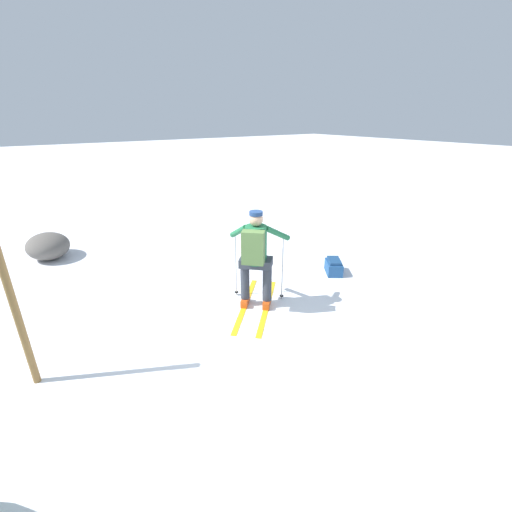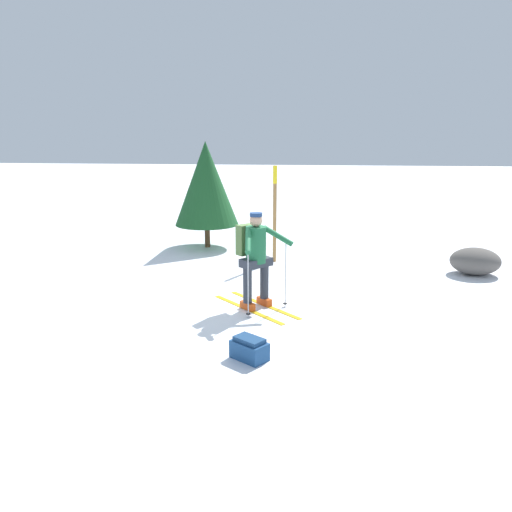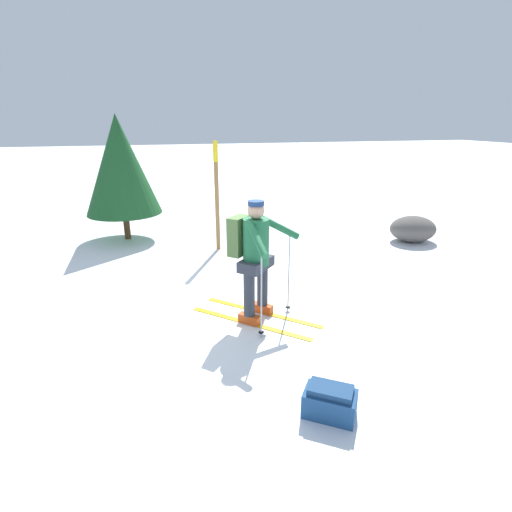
{
  "view_description": "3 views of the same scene",
  "coord_description": "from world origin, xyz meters",
  "px_view_note": "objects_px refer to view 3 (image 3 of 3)",
  "views": [
    {
      "loc": [
        3.72,
        -2.28,
        3.01
      ],
      "look_at": [
        -0.42,
        0.62,
        0.91
      ],
      "focal_mm": 24.0,
      "sensor_mm": 36.0,
      "label": 1
    },
    {
      "loc": [
        -1.36,
        8.72,
        2.91
      ],
      "look_at": [
        -0.42,
        0.62,
        0.91
      ],
      "focal_mm": 35.0,
      "sensor_mm": 36.0,
      "label": 2
    },
    {
      "loc": [
        0.91,
        5.41,
        2.62
      ],
      "look_at": [
        -0.42,
        0.62,
        0.91
      ],
      "focal_mm": 28.0,
      "sensor_mm": 36.0,
      "label": 3
    }
  ],
  "objects_px": {
    "trail_marker": "(217,189)",
    "rock_boulder": "(413,229)",
    "pine_tree": "(120,165)",
    "dropped_backpack": "(330,402)",
    "skier": "(254,253)"
  },
  "relations": [
    {
      "from": "dropped_backpack",
      "to": "trail_marker",
      "type": "bearing_deg",
      "value": -89.07
    },
    {
      "from": "skier",
      "to": "dropped_backpack",
      "type": "relative_size",
      "value": 2.95
    },
    {
      "from": "trail_marker",
      "to": "dropped_backpack",
      "type": "bearing_deg",
      "value": 90.93
    },
    {
      "from": "dropped_backpack",
      "to": "rock_boulder",
      "type": "relative_size",
      "value": 0.54
    },
    {
      "from": "dropped_backpack",
      "to": "trail_marker",
      "type": "distance_m",
      "value": 5.37
    },
    {
      "from": "dropped_backpack",
      "to": "pine_tree",
      "type": "xyz_separation_m",
      "value": [
        1.96,
        -6.58,
        1.53
      ]
    },
    {
      "from": "skier",
      "to": "rock_boulder",
      "type": "relative_size",
      "value": 1.59
    },
    {
      "from": "dropped_backpack",
      "to": "pine_tree",
      "type": "relative_size",
      "value": 0.2
    },
    {
      "from": "rock_boulder",
      "to": "trail_marker",
      "type": "bearing_deg",
      "value": -7.76
    },
    {
      "from": "rock_boulder",
      "to": "pine_tree",
      "type": "height_order",
      "value": "pine_tree"
    },
    {
      "from": "skier",
      "to": "rock_boulder",
      "type": "height_order",
      "value": "skier"
    },
    {
      "from": "skier",
      "to": "dropped_backpack",
      "type": "distance_m",
      "value": 2.21
    },
    {
      "from": "trail_marker",
      "to": "pine_tree",
      "type": "relative_size",
      "value": 0.81
    },
    {
      "from": "trail_marker",
      "to": "rock_boulder",
      "type": "height_order",
      "value": "trail_marker"
    },
    {
      "from": "rock_boulder",
      "to": "skier",
      "type": "bearing_deg",
      "value": 30.52
    }
  ]
}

